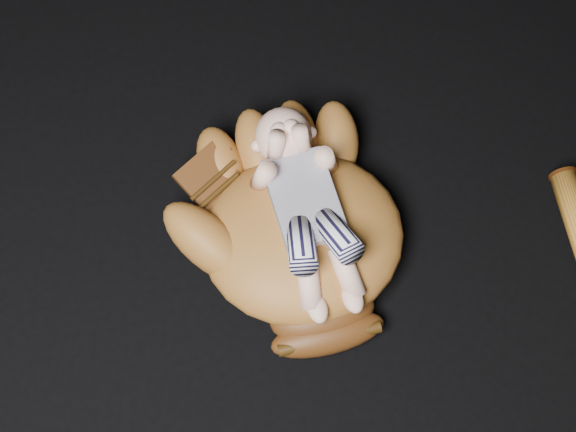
% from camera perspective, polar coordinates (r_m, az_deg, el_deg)
% --- Properties ---
extents(baseball_glove, '(0.47, 0.52, 0.15)m').
position_cam_1_polar(baseball_glove, '(1.29, 1.07, -1.17)').
color(baseball_glove, brown).
rests_on(baseball_glove, ground).
extents(newborn_baby, '(0.22, 0.38, 0.14)m').
position_cam_1_polar(newborn_baby, '(1.25, 1.54, 0.19)').
color(newborn_baby, '#EFB49A').
rests_on(newborn_baby, baseball_glove).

